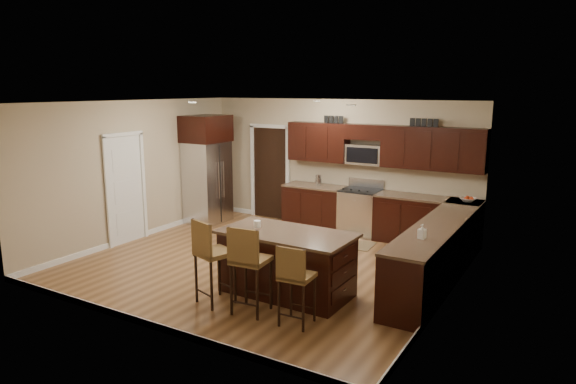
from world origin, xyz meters
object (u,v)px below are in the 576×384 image
Objects in this scene: island at (287,265)px; refrigerator at (207,168)px; stool_right at (295,276)px; range at (360,212)px; stool_left at (210,252)px; stool_mid at (248,260)px.

refrigerator reaches higher than island.
range is at bearing 98.60° from stool_right.
stool_left is at bearing -50.22° from refrigerator.
range reaches higher than stool_right.
stool_right reaches higher than island.
stool_left is (-0.70, -0.85, 0.31)m from island.
refrigerator is (-3.50, 3.46, 0.46)m from stool_mid.
island is 1.62× the size of stool_mid.
stool_left is at bearing -95.69° from range.
range is 4.32m from stool_right.
stool_left is at bearing 174.08° from stool_mid.
island is 1.07m from stool_right.
refrigerator reaches higher than range.
stool_mid is at bearing -44.65° from refrigerator.
stool_left reaches higher than stool_right.
stool_right is at bearing 18.20° from stool_left.
range is 4.24m from stool_mid.
island is 0.82× the size of refrigerator.
island is 4.50m from refrigerator.
stool_right is at bearing -78.04° from range.
refrigerator is (-2.88, 3.46, 0.46)m from stool_left.
range is at bearing 102.27° from stool_left.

